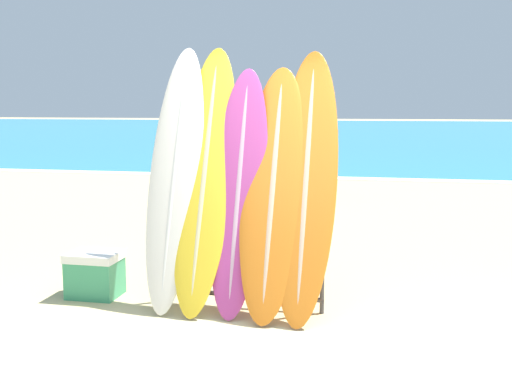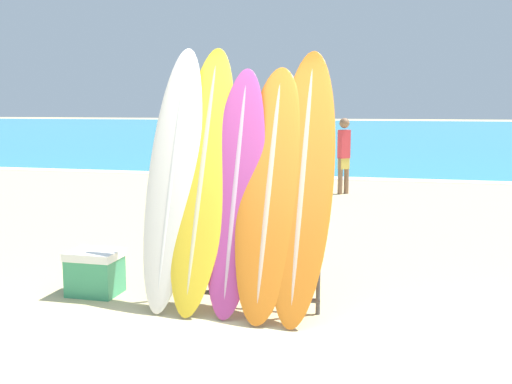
{
  "view_description": "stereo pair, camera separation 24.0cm",
  "coord_description": "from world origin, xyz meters",
  "px_view_note": "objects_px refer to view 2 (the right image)",
  "views": [
    {
      "loc": [
        0.87,
        -4.31,
        1.82
      ],
      "look_at": [
        -0.35,
        1.59,
        0.95
      ],
      "focal_mm": 42.0,
      "sensor_mm": 36.0,
      "label": 1
    },
    {
      "loc": [
        1.11,
        -4.26,
        1.82
      ],
      "look_at": [
        -0.35,
        1.59,
        0.95
      ],
      "focal_mm": 42.0,
      "sensor_mm": 36.0,
      "label": 2
    }
  ],
  "objects_px": {
    "person_mid_beach": "(344,153)",
    "surfboard_rack": "(235,254)",
    "surfboard_slot_2": "(236,188)",
    "cooler_box": "(95,272)",
    "person_near_water": "(281,155)",
    "person_far_left": "(322,172)",
    "surfboard_slot_1": "(203,175)",
    "surfboard_slot_4": "(303,180)",
    "surfboard_slot_0": "(173,175)",
    "surfboard_slot_3": "(270,188)"
  },
  "relations": [
    {
      "from": "surfboard_rack",
      "to": "person_far_left",
      "type": "bearing_deg",
      "value": 86.02
    },
    {
      "from": "surfboard_slot_0",
      "to": "cooler_box",
      "type": "bearing_deg",
      "value": -178.19
    },
    {
      "from": "person_near_water",
      "to": "person_far_left",
      "type": "relative_size",
      "value": 1.06
    },
    {
      "from": "surfboard_slot_0",
      "to": "surfboard_slot_4",
      "type": "relative_size",
      "value": 1.02
    },
    {
      "from": "person_near_water",
      "to": "person_far_left",
      "type": "distance_m",
      "value": 2.61
    },
    {
      "from": "surfboard_slot_0",
      "to": "surfboard_slot_4",
      "type": "xyz_separation_m",
      "value": [
        1.2,
        0.03,
        -0.02
      ]
    },
    {
      "from": "surfboard_slot_1",
      "to": "person_mid_beach",
      "type": "bearing_deg",
      "value": 85.64
    },
    {
      "from": "surfboard_slot_2",
      "to": "cooler_box",
      "type": "xyz_separation_m",
      "value": [
        -1.43,
        0.0,
        -0.87
      ]
    },
    {
      "from": "surfboard_slot_4",
      "to": "cooler_box",
      "type": "distance_m",
      "value": 2.24
    },
    {
      "from": "surfboard_rack",
      "to": "surfboard_slot_0",
      "type": "height_order",
      "value": "surfboard_slot_0"
    },
    {
      "from": "surfboard_slot_2",
      "to": "person_near_water",
      "type": "distance_m",
      "value": 6.2
    },
    {
      "from": "surfboard_slot_0",
      "to": "person_far_left",
      "type": "xyz_separation_m",
      "value": [
        0.87,
        3.76,
        -0.35
      ]
    },
    {
      "from": "person_mid_beach",
      "to": "cooler_box",
      "type": "bearing_deg",
      "value": 33.36
    },
    {
      "from": "person_mid_beach",
      "to": "surfboard_rack",
      "type": "bearing_deg",
      "value": 44.32
    },
    {
      "from": "surfboard_slot_2",
      "to": "cooler_box",
      "type": "distance_m",
      "value": 1.67
    },
    {
      "from": "surfboard_slot_1",
      "to": "person_near_water",
      "type": "distance_m",
      "value": 6.13
    },
    {
      "from": "surfboard_slot_3",
      "to": "person_far_left",
      "type": "height_order",
      "value": "surfboard_slot_3"
    },
    {
      "from": "surfboard_slot_2",
      "to": "surfboard_slot_4",
      "type": "xyz_separation_m",
      "value": [
        0.6,
        0.05,
        0.08
      ]
    },
    {
      "from": "surfboard_slot_4",
      "to": "person_near_water",
      "type": "bearing_deg",
      "value": 103.45
    },
    {
      "from": "surfboard_slot_3",
      "to": "person_far_left",
      "type": "distance_m",
      "value": 3.78
    },
    {
      "from": "surfboard_slot_3",
      "to": "cooler_box",
      "type": "xyz_separation_m",
      "value": [
        -1.74,
        -0.01,
        -0.88
      ]
    },
    {
      "from": "surfboard_slot_4",
      "to": "person_mid_beach",
      "type": "relative_size",
      "value": 1.49
    },
    {
      "from": "surfboard_rack",
      "to": "surfboard_slot_0",
      "type": "bearing_deg",
      "value": 173.34
    },
    {
      "from": "surfboard_slot_1",
      "to": "surfboard_slot_2",
      "type": "relative_size",
      "value": 1.1
    },
    {
      "from": "surfboard_rack",
      "to": "person_near_water",
      "type": "height_order",
      "value": "person_near_water"
    },
    {
      "from": "person_mid_beach",
      "to": "cooler_box",
      "type": "xyz_separation_m",
      "value": [
        -1.66,
        -7.32,
        -0.64
      ]
    },
    {
      "from": "surfboard_slot_1",
      "to": "surfboard_slot_4",
      "type": "height_order",
      "value": "surfboard_slot_1"
    },
    {
      "from": "surfboard_slot_0",
      "to": "person_far_left",
      "type": "height_order",
      "value": "surfboard_slot_0"
    },
    {
      "from": "surfboard_slot_0",
      "to": "person_mid_beach",
      "type": "height_order",
      "value": "surfboard_slot_0"
    },
    {
      "from": "surfboard_rack",
      "to": "surfboard_slot_1",
      "type": "bearing_deg",
      "value": 164.99
    },
    {
      "from": "surfboard_rack",
      "to": "surfboard_slot_2",
      "type": "distance_m",
      "value": 0.59
    },
    {
      "from": "surfboard_rack",
      "to": "surfboard_slot_4",
      "type": "bearing_deg",
      "value": 9.19
    },
    {
      "from": "surfboard_slot_3",
      "to": "person_near_water",
      "type": "relative_size",
      "value": 1.35
    },
    {
      "from": "surfboard_slot_2",
      "to": "surfboard_slot_4",
      "type": "distance_m",
      "value": 0.6
    },
    {
      "from": "person_near_water",
      "to": "surfboard_slot_0",
      "type": "bearing_deg",
      "value": 1.98
    },
    {
      "from": "surfboard_rack",
      "to": "surfboard_slot_2",
      "type": "xyz_separation_m",
      "value": [
        0.0,
        0.04,
        0.59
      ]
    },
    {
      "from": "person_mid_beach",
      "to": "surfboard_slot_2",
      "type": "bearing_deg",
      "value": 44.32
    },
    {
      "from": "surfboard_slot_2",
      "to": "person_far_left",
      "type": "xyz_separation_m",
      "value": [
        0.26,
        3.78,
        -0.25
      ]
    },
    {
      "from": "surfboard_slot_4",
      "to": "person_far_left",
      "type": "distance_m",
      "value": 3.76
    },
    {
      "from": "surfboard_slot_3",
      "to": "person_far_left",
      "type": "xyz_separation_m",
      "value": [
        -0.05,
        3.78,
        -0.26
      ]
    },
    {
      "from": "surfboard_slot_2",
      "to": "person_mid_beach",
      "type": "xyz_separation_m",
      "value": [
        0.23,
        7.32,
        -0.23
      ]
    },
    {
      "from": "surfboard_slot_0",
      "to": "surfboard_slot_3",
      "type": "height_order",
      "value": "surfboard_slot_0"
    },
    {
      "from": "surfboard_slot_1",
      "to": "person_near_water",
      "type": "bearing_deg",
      "value": 94.99
    },
    {
      "from": "surfboard_slot_3",
      "to": "person_near_water",
      "type": "height_order",
      "value": "surfboard_slot_3"
    },
    {
      "from": "surfboard_rack",
      "to": "person_mid_beach",
      "type": "xyz_separation_m",
      "value": [
        0.23,
        7.37,
        0.36
      ]
    },
    {
      "from": "surfboard_slot_0",
      "to": "cooler_box",
      "type": "xyz_separation_m",
      "value": [
        -0.82,
        -0.03,
        -0.97
      ]
    },
    {
      "from": "surfboard_slot_1",
      "to": "surfboard_slot_4",
      "type": "relative_size",
      "value": 1.02
    },
    {
      "from": "person_mid_beach",
      "to": "person_far_left",
      "type": "distance_m",
      "value": 3.54
    },
    {
      "from": "cooler_box",
      "to": "person_mid_beach",
      "type": "bearing_deg",
      "value": 77.24
    },
    {
      "from": "person_near_water",
      "to": "cooler_box",
      "type": "bearing_deg",
      "value": -5.69
    }
  ]
}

